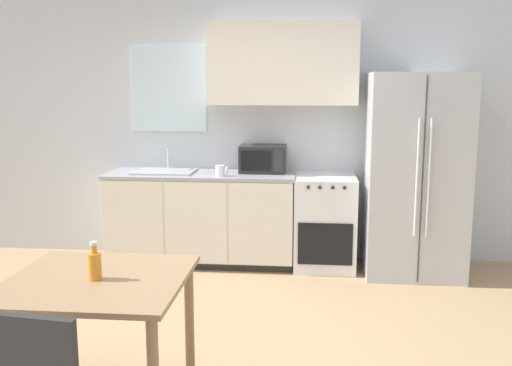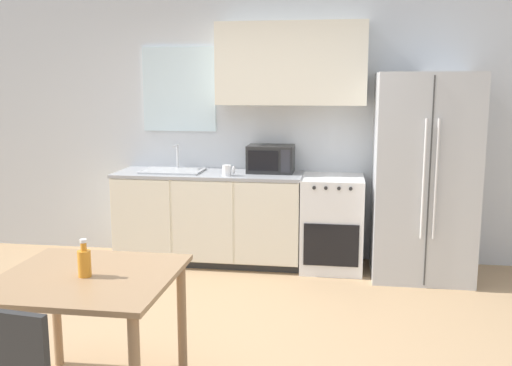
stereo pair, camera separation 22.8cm
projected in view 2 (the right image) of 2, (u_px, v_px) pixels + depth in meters
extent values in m
plane|color=tan|center=(194.00, 345.00, 3.93)|extent=(12.00, 12.00, 0.00)
cube|color=silver|center=(246.00, 126.00, 5.84)|extent=(12.00, 0.06, 2.70)
cube|color=silver|center=(179.00, 89.00, 5.83)|extent=(0.76, 0.04, 0.85)
cube|color=silver|center=(291.00, 64.00, 5.48)|extent=(1.44, 0.32, 0.78)
cube|color=#333333|center=(211.00, 257.00, 5.81)|extent=(1.83, 0.54, 0.08)
cube|color=silver|center=(210.00, 215.00, 5.71)|extent=(1.83, 0.60, 0.80)
cube|color=silver|center=(141.00, 220.00, 5.50)|extent=(0.59, 0.01, 0.78)
cube|color=silver|center=(202.00, 222.00, 5.41)|extent=(0.59, 0.01, 0.78)
cube|color=silver|center=(266.00, 225.00, 5.32)|extent=(0.59, 0.01, 0.78)
cube|color=#9EA0A5|center=(209.00, 174.00, 5.64)|extent=(1.86, 0.63, 0.03)
cube|color=white|center=(332.00, 223.00, 5.52)|extent=(0.59, 0.63, 0.90)
cube|color=black|center=(331.00, 245.00, 5.23)|extent=(0.51, 0.01, 0.40)
cylinder|color=#262626|center=(314.00, 188.00, 5.16)|extent=(0.03, 0.02, 0.03)
cylinder|color=#262626|center=(326.00, 188.00, 5.14)|extent=(0.03, 0.02, 0.03)
cylinder|color=#262626|center=(339.00, 188.00, 5.13)|extent=(0.03, 0.02, 0.03)
cylinder|color=#262626|center=(351.00, 189.00, 5.11)|extent=(0.03, 0.02, 0.03)
cube|color=silver|center=(423.00, 176.00, 5.24)|extent=(0.89, 0.78, 1.88)
cube|color=#3F3F3F|center=(429.00, 183.00, 4.86)|extent=(0.01, 0.01, 1.82)
cylinder|color=silver|center=(424.00, 179.00, 4.83)|extent=(0.02, 0.02, 1.03)
cylinder|color=silver|center=(436.00, 180.00, 4.82)|extent=(0.02, 0.02, 1.03)
cube|color=#B7BABC|center=(173.00, 171.00, 5.69)|extent=(0.59, 0.42, 0.02)
cylinder|color=silver|center=(178.00, 156.00, 5.83)|extent=(0.02, 0.02, 0.24)
cylinder|color=silver|center=(175.00, 146.00, 5.75)|extent=(0.02, 0.14, 0.02)
cube|color=#282828|center=(271.00, 159.00, 5.63)|extent=(0.45, 0.32, 0.27)
cube|color=black|center=(263.00, 161.00, 5.48)|extent=(0.29, 0.01, 0.19)
cube|color=#2D2D33|center=(286.00, 161.00, 5.44)|extent=(0.09, 0.01, 0.22)
cylinder|color=white|center=(227.00, 170.00, 5.43)|extent=(0.08, 0.08, 0.10)
torus|color=white|center=(234.00, 170.00, 5.42)|extent=(0.02, 0.08, 0.08)
cube|color=#997551|center=(87.00, 278.00, 3.08)|extent=(0.94, 0.92, 0.03)
cylinder|color=#997551|center=(56.00, 311.00, 3.60)|extent=(0.06, 0.06, 0.72)
cylinder|color=#997551|center=(182.00, 318.00, 3.48)|extent=(0.06, 0.06, 0.72)
cylinder|color=orange|center=(84.00, 264.00, 3.05)|extent=(0.07, 0.07, 0.14)
cylinder|color=orange|center=(84.00, 247.00, 3.03)|extent=(0.03, 0.03, 0.05)
cylinder|color=white|center=(83.00, 241.00, 3.03)|extent=(0.04, 0.04, 0.02)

